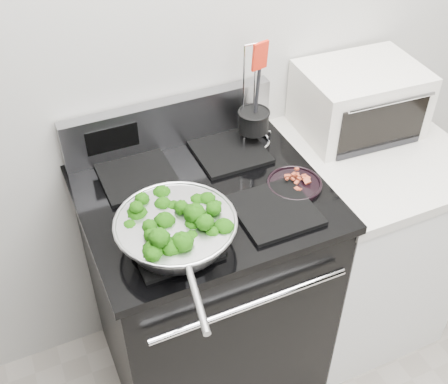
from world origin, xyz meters
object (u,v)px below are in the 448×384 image
skillet (176,230)px  utensil_holder (253,126)px  gas_range (206,286)px  bacon_plate (295,181)px  toaster_oven (359,100)px

skillet → utensil_holder: bearing=49.8°
gas_range → skillet: bearing=-131.5°
bacon_plate → toaster_oven: toaster_oven is taller
utensil_holder → gas_range: bearing=-157.7°
skillet → toaster_oven: toaster_oven is taller
utensil_holder → toaster_oven: (0.42, -0.04, 0.02)m
gas_range → skillet: gas_range is taller
bacon_plate → toaster_oven: size_ratio=0.40×
skillet → utensil_holder: 0.56m
gas_range → skillet: 0.57m
gas_range → toaster_oven: (0.69, 0.15, 0.56)m
toaster_oven → bacon_plate: bearing=-146.1°
utensil_holder → toaster_oven: size_ratio=0.88×
skillet → bacon_plate: skillet is taller
gas_range → bacon_plate: (0.29, -0.09, 0.48)m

